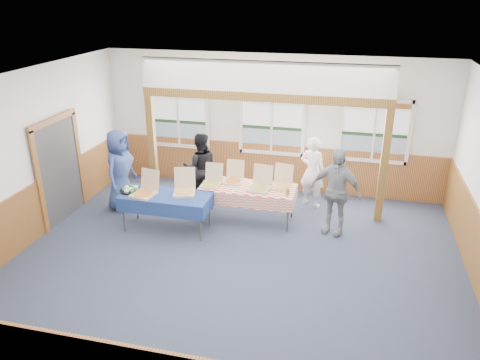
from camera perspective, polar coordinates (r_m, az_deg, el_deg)
name	(u,v)px	position (r m, az deg, el deg)	size (l,w,h in m)	color
floor	(235,262)	(8.46, -0.56, -10.01)	(8.00, 8.00, 0.00)	#283041
ceiling	(235,82)	(7.26, -0.65, 11.84)	(8.00, 8.00, 0.00)	white
wall_back	(272,124)	(10.96, 3.94, 6.84)	(8.00, 8.00, 0.00)	silver
wall_front	(147,311)	(4.84, -11.26, -15.42)	(8.00, 8.00, 0.00)	silver
wall_left	(25,160)	(9.47, -24.78, 2.25)	(8.00, 8.00, 0.00)	silver
wainscot_back	(271,166)	(11.27, 3.78, 1.66)	(7.98, 0.05, 1.10)	brown
wainscot_left	(35,211)	(9.83, -23.69, -3.51)	(0.05, 6.98, 1.10)	brown
cased_opening	(59,171)	(10.30, -21.15, 1.07)	(0.06, 1.30, 2.10)	#353535
window_left	(178,115)	(11.50, -7.55, 7.85)	(1.56, 0.10, 1.46)	silver
window_mid	(272,121)	(10.90, 3.91, 7.19)	(1.56, 0.10, 1.46)	silver
window_right	(375,128)	(10.77, 16.12, 6.16)	(1.56, 0.10, 1.46)	silver
post_left	(153,148)	(10.69, -10.62, 3.85)	(0.15, 0.15, 2.40)	#5A3E14
post_right	(384,167)	(9.83, 17.13, 1.55)	(0.15, 0.15, 2.40)	#5A3E14
cross_beam	(263,97)	(9.60, 2.81, 10.11)	(5.15, 0.18, 0.18)	#5A3E14
table_left	(166,197)	(9.34, -9.04, -2.11)	(1.93, 1.43, 0.76)	#353535
table_right	(248,189)	(9.60, 0.98, -1.11)	(1.95, 0.87, 0.76)	#353535
pizza_box_a	(145,192)	(9.35, -11.55, -1.42)	(0.51, 0.58, 0.45)	#D0AA8B
pizza_box_b	(184,190)	(9.31, -6.78, -1.22)	(0.54, 0.61, 0.46)	#D0AA8B
pizza_box_c	(212,182)	(9.64, -3.49, -0.27)	(0.39, 0.47, 0.41)	#D0AA8B
pizza_box_d	(234,179)	(9.80, -0.77, 0.16)	(0.40, 0.48, 0.41)	#D0AA8B
pizza_box_e	(260,186)	(9.43, 2.40, -0.76)	(0.48, 0.55, 0.45)	#D0AA8B
pizza_box_f	(281,184)	(9.57, 5.01, -0.49)	(0.45, 0.53, 0.43)	#D0AA8B
veggie_tray	(130,190)	(9.61, -13.21, -1.15)	(0.43, 0.43, 0.10)	black
drink_glass	(288,192)	(9.18, 5.82, -1.47)	(0.07, 0.07, 0.15)	olive
woman_white	(313,172)	(10.33, 8.84, 0.96)	(0.58, 0.38, 1.60)	white
woman_black	(200,168)	(10.49, -4.84, 1.49)	(0.78, 0.61, 1.60)	black
man_blue	(120,170)	(10.41, -14.42, 1.21)	(0.87, 0.57, 1.78)	navy
person_grey	(335,191)	(9.24, 11.55, -1.38)	(1.03, 0.43, 1.76)	gray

